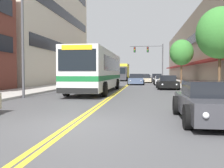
# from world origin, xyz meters

# --- Properties ---
(ground_plane) EXTENTS (240.00, 240.00, 0.00)m
(ground_plane) POSITION_xyz_m (0.00, 37.00, 0.00)
(ground_plane) COLOR #4C4C4F
(sidewalk_left) EXTENTS (3.80, 106.00, 0.15)m
(sidewalk_left) POSITION_xyz_m (-7.40, 37.00, 0.08)
(sidewalk_left) COLOR #B2ADA5
(sidewalk_left) RESTS_ON ground_plane
(sidewalk_right) EXTENTS (3.80, 106.00, 0.15)m
(sidewalk_right) POSITION_xyz_m (7.40, 37.00, 0.08)
(sidewalk_right) COLOR #B2ADA5
(sidewalk_right) RESTS_ON ground_plane
(centre_line) EXTENTS (0.34, 106.00, 0.01)m
(centre_line) POSITION_xyz_m (0.00, 37.00, 0.00)
(centre_line) COLOR yellow
(centre_line) RESTS_ON ground_plane
(storefront_row_right) EXTENTS (9.10, 68.00, 10.93)m
(storefront_row_right) POSITION_xyz_m (13.53, 37.00, 5.46)
(storefront_row_right) COLOR gray
(storefront_row_right) RESTS_ON ground_plane
(city_bus) EXTENTS (2.86, 12.47, 3.23)m
(city_bus) POSITION_xyz_m (-1.72, 13.02, 1.82)
(city_bus) COLOR silver
(city_bus) RESTS_ON ground_plane
(car_red_parked_left_near) EXTENTS (2.09, 4.28, 1.32)m
(car_red_parked_left_near) POSITION_xyz_m (-4.26, 30.35, 0.61)
(car_red_parked_left_near) COLOR maroon
(car_red_parked_left_near) RESTS_ON ground_plane
(car_dark_grey_parked_right_foreground) EXTENTS (2.05, 4.20, 1.30)m
(car_dark_grey_parked_right_foreground) POSITION_xyz_m (4.26, 1.02, 0.61)
(car_dark_grey_parked_right_foreground) COLOR #38383D
(car_dark_grey_parked_right_foreground) RESTS_ON ground_plane
(car_silver_parked_right_mid) EXTENTS (2.15, 4.90, 1.24)m
(car_silver_parked_right_mid) POSITION_xyz_m (4.38, 25.73, 0.58)
(car_silver_parked_right_mid) COLOR #B7B7BC
(car_silver_parked_right_mid) RESTS_ON ground_plane
(car_black_parked_right_far) EXTENTS (2.04, 4.53, 1.33)m
(car_black_parked_right_far) POSITION_xyz_m (4.35, 17.56, 0.61)
(car_black_parked_right_far) COLOR black
(car_black_parked_right_far) RESTS_ON ground_plane
(car_charcoal_parked_right_end) EXTENTS (2.19, 4.54, 1.39)m
(car_charcoal_parked_right_end) POSITION_xyz_m (4.36, 39.18, 0.64)
(car_charcoal_parked_right_end) COLOR #232328
(car_charcoal_parked_right_end) RESTS_ON ground_plane
(car_champagne_moving_lead) EXTENTS (2.04, 4.41, 1.25)m
(car_champagne_moving_lead) POSITION_xyz_m (2.28, 32.88, 0.58)
(car_champagne_moving_lead) COLOR beige
(car_champagne_moving_lead) RESTS_ON ground_plane
(car_white_moving_second) EXTENTS (2.05, 4.55, 1.32)m
(car_white_moving_second) POSITION_xyz_m (2.43, 49.56, 0.62)
(car_white_moving_second) COLOR white
(car_white_moving_second) RESTS_ON ground_plane
(car_slate_blue_moving_third) EXTENTS (2.17, 4.89, 1.43)m
(car_slate_blue_moving_third) POSITION_xyz_m (1.04, 26.31, 0.66)
(car_slate_blue_moving_third) COLOR #475675
(car_slate_blue_moving_third) RESTS_ON ground_plane
(box_truck) EXTENTS (2.58, 7.81, 3.33)m
(box_truck) POSITION_xyz_m (-2.28, 42.00, 1.69)
(box_truck) COLOR #38383D
(box_truck) RESTS_ON ground_plane
(traffic_signal_mast) EXTENTS (5.74, 0.38, 6.52)m
(traffic_signal_mast) POSITION_xyz_m (3.27, 36.44, 4.64)
(traffic_signal_mast) COLOR #47474C
(traffic_signal_mast) RESTS_ON ground_plane
(street_lamp_left_near) EXTENTS (1.88, 0.28, 9.27)m
(street_lamp_left_near) POSITION_xyz_m (-5.09, 7.27, 5.36)
(street_lamp_left_near) COLOR #47474C
(street_lamp_left_near) RESTS_ON ground_plane
(street_tree_right_mid) EXTENTS (3.48, 3.48, 6.29)m
(street_tree_right_mid) POSITION_xyz_m (7.69, 12.20, 4.52)
(street_tree_right_mid) COLOR brown
(street_tree_right_mid) RESTS_ON sidewalk_right
(street_tree_right_far) EXTENTS (3.05, 3.05, 5.74)m
(street_tree_right_far) POSITION_xyz_m (6.89, 26.17, 4.20)
(street_tree_right_far) COLOR brown
(street_tree_right_far) RESTS_ON sidewalk_right
(fire_hydrant) EXTENTS (0.33, 0.25, 0.81)m
(fire_hydrant) POSITION_xyz_m (5.95, 10.76, 0.55)
(fire_hydrant) COLOR yellow
(fire_hydrant) RESTS_ON sidewalk_right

